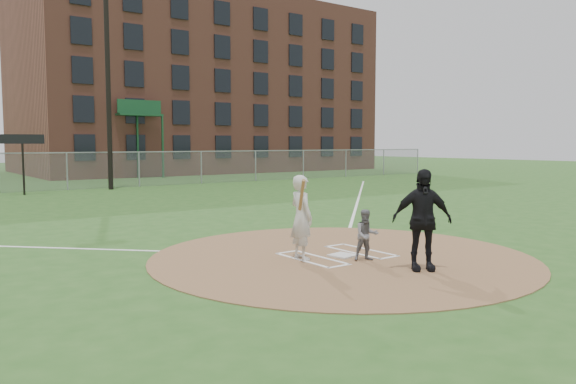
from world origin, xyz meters
TOP-DOWN VIEW (x-y plane):
  - ground at (0.00, 0.00)m, footprint 140.00×140.00m
  - dirt_circle at (0.00, 0.00)m, footprint 8.40×8.40m
  - home_plate at (0.02, -0.02)m, footprint 0.58×0.58m
  - foul_line_first at (9.00, 9.00)m, footprint 17.04×17.04m
  - catcher at (0.11, -0.66)m, footprint 0.65×0.60m
  - umpire at (0.36, -1.94)m, footprint 1.24×1.06m
  - batters_boxes at (0.00, 0.15)m, footprint 2.08×1.88m
  - batter_at_plate at (-0.92, 0.26)m, footprint 0.72×1.03m
  - outfield_fence at (0.00, 22.00)m, footprint 56.08×0.08m
  - brick_warehouse at (16.00, 37.96)m, footprint 30.00×17.17m
  - light_pole at (2.00, 21.00)m, footprint 1.20×0.30m
  - scoreboard_sign at (-2.50, 20.20)m, footprint 2.00×0.10m

SIDE VIEW (x-z plane):
  - ground at x=0.00m, z-range 0.00..0.00m
  - foul_line_first at x=9.00m, z-range 0.00..0.01m
  - dirt_circle at x=0.00m, z-range 0.00..0.02m
  - batters_boxes at x=0.00m, z-range 0.02..0.03m
  - home_plate at x=0.02m, z-range 0.02..0.05m
  - catcher at x=0.11m, z-range 0.02..1.11m
  - batter_at_plate at x=-0.92m, z-range 0.02..1.84m
  - umpire at x=0.36m, z-range 0.02..2.01m
  - outfield_fence at x=0.00m, z-range 0.00..2.03m
  - scoreboard_sign at x=-2.50m, z-range 0.92..3.85m
  - light_pole at x=2.00m, z-range 0.50..12.72m
  - brick_warehouse at x=16.00m, z-range 0.00..15.00m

